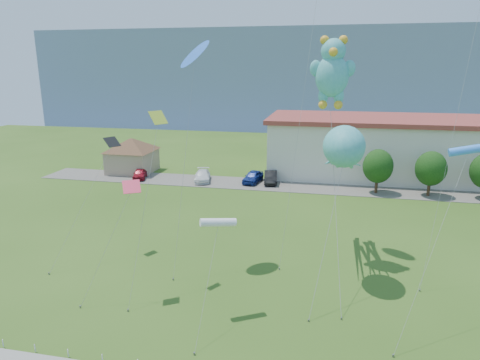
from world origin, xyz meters
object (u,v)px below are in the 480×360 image
(teddy_bear_kite, at_px, (332,71))
(parked_car_black, at_px, (271,177))
(pavilion, at_px, (132,152))
(parked_car_blue, at_px, (253,177))
(parked_car_white, at_px, (202,176))
(octopus_kite, at_px, (343,154))
(parked_car_red, at_px, (140,174))

(teddy_bear_kite, bearing_deg, parked_car_black, 108.77)
(pavilion, xyz_separation_m, teddy_bear_kite, (28.01, -23.55, 11.72))
(parked_car_black, bearing_deg, pavilion, 166.35)
(parked_car_blue, distance_m, teddy_bear_kite, 27.13)
(teddy_bear_kite, bearing_deg, parked_car_white, 128.68)
(pavilion, relative_size, parked_car_blue, 2.02)
(parked_car_white, bearing_deg, pavilion, 151.94)
(parked_car_white, height_order, parked_car_blue, parked_car_blue)
(pavilion, xyz_separation_m, parked_car_white, (11.57, -3.02, -2.26))
(teddy_bear_kite, bearing_deg, octopus_kite, -64.99)
(parked_car_black, height_order, octopus_kite, octopus_kite)
(parked_car_red, distance_m, teddy_bear_kite, 35.12)
(parked_car_red, bearing_deg, pavilion, 111.39)
(parked_car_blue, xyz_separation_m, octopus_kite, (10.68, -23.46, 8.15))
(parked_car_black, height_order, teddy_bear_kite, teddy_bear_kite)
(teddy_bear_kite, bearing_deg, parked_car_red, 141.66)
(octopus_kite, bearing_deg, parked_car_blue, 114.47)
(pavilion, relative_size, teddy_bear_kite, 0.53)
(parked_car_white, bearing_deg, teddy_bear_kite, -64.75)
(parked_car_white, bearing_deg, parked_car_black, -7.40)
(pavilion, height_order, octopus_kite, octopus_kite)
(pavilion, bearing_deg, parked_car_black, -5.67)
(parked_car_red, bearing_deg, parked_car_black, -11.29)
(pavilion, bearing_deg, parked_car_blue, -7.26)
(pavilion, relative_size, octopus_kite, 0.68)
(pavilion, distance_m, octopus_kite, 39.32)
(parked_car_red, relative_size, octopus_kite, 0.30)
(parked_car_blue, bearing_deg, parked_car_white, -165.01)
(parked_car_red, height_order, teddy_bear_kite, teddy_bear_kite)
(parked_car_black, bearing_deg, parked_car_white, 178.05)
(octopus_kite, bearing_deg, parked_car_black, 109.38)
(parked_car_blue, distance_m, octopus_kite, 27.04)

